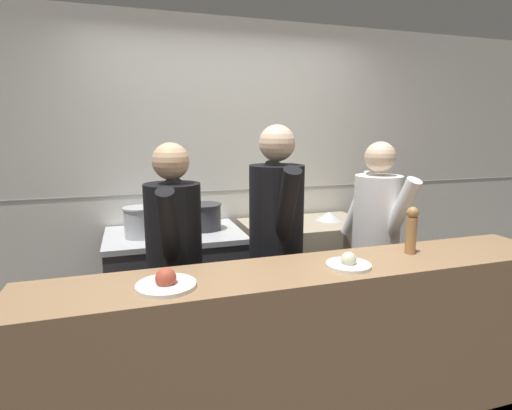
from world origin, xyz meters
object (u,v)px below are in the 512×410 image
plated_dish_appetiser (348,263)px  chef_head_cook (175,263)px  sauce_pot (204,216)px  mixing_bowl_steel (329,216)px  chef_line (375,242)px  pepper_mill (411,229)px  oven_range (177,287)px  plated_dish_main (166,283)px  chef_sous (276,244)px  stock_pot (140,221)px

plated_dish_appetiser → chef_head_cook: chef_head_cook is taller
sauce_pot → mixing_bowl_steel: bearing=-0.2°
mixing_bowl_steel → chef_line: size_ratio=0.15×
mixing_bowl_steel → pepper_mill: bearing=-97.4°
oven_range → mixing_bowl_steel: mixing_bowl_steel is taller
mixing_bowl_steel → chef_head_cook: 1.60m
sauce_pot → pepper_mill: 1.58m
plated_dish_main → plated_dish_appetiser: (0.91, -0.01, -0.00)m
chef_sous → chef_line: 0.77m
stock_pot → chef_head_cook: chef_head_cook is taller
sauce_pot → chef_line: (1.10, -0.71, -0.12)m
oven_range → pepper_mill: bearing=-46.4°
plated_dish_appetiser → chef_line: (0.61, 0.66, -0.12)m
chef_sous → chef_line: chef_sous is taller
plated_dish_main → chef_line: size_ratio=0.17×
chef_head_cook → chef_line: size_ratio=1.01×
oven_range → plated_dish_appetiser: 1.62m
pepper_mill → chef_line: chef_line is taller
plated_dish_appetiser → mixing_bowl_steel: bearing=65.8°
plated_dish_main → pepper_mill: 1.36m
stock_pot → chef_line: bearing=-21.2°
pepper_mill → chef_line: (0.16, 0.56, -0.24)m
oven_range → chef_line: size_ratio=0.64×
chef_line → plated_dish_appetiser: bearing=-143.1°
oven_range → sauce_pot: (0.24, 0.03, 0.56)m
mixing_bowl_steel → chef_head_cook: chef_head_cook is taller
stock_pot → chef_line: (1.60, -0.62, -0.13)m
pepper_mill → chef_head_cook: chef_head_cook is taller
sauce_pot → plated_dish_main: size_ratio=1.03×
oven_range → mixing_bowl_steel: bearing=1.1°
plated_dish_main → pepper_mill: bearing=3.5°
plated_dish_appetiser → chef_line: 0.90m
stock_pot → pepper_mill: bearing=-39.5°
mixing_bowl_steel → plated_dish_appetiser: size_ratio=1.03×
plated_dish_main → chef_sous: bearing=39.7°
oven_range → plated_dish_appetiser: plated_dish_appetiser is taller
oven_range → sauce_pot: size_ratio=3.74×
chef_line → plated_dish_main: bearing=-167.2°
sauce_pot → plated_dish_main: 1.42m
pepper_mill → plated_dish_appetiser: bearing=-168.3°
oven_range → chef_head_cook: 0.85m
plated_dish_appetiser → chef_head_cook: size_ratio=0.14×
chef_sous → chef_line: bearing=6.5°
stock_pot → pepper_mill: size_ratio=0.87×
sauce_pot → chef_line: chef_line is taller
oven_range → mixing_bowl_steel: (1.35, 0.03, 0.49)m
mixing_bowl_steel → chef_head_cook: size_ratio=0.15×
oven_range → chef_line: chef_line is taller
sauce_pot → pepper_mill: pepper_mill is taller
mixing_bowl_steel → sauce_pot: bearing=179.8°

